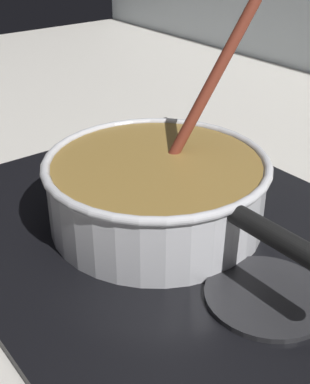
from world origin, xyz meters
The scene contains 5 objects.
ground centered at (0.00, 0.00, -0.02)m, with size 2.40×1.60×0.04m, color beige.
hob_plate centered at (0.00, 0.05, 0.01)m, with size 0.56×0.48×0.01m, color black.
burner_ring centered at (0.00, 0.05, 0.02)m, with size 0.18×0.18×0.01m, color #592D0C.
spare_burner centered at (0.18, 0.05, 0.01)m, with size 0.13×0.13×0.01m, color #262628.
cooking_pan centered at (0.00, 0.05, 0.06)m, with size 0.43×0.28×0.26m.
Camera 1 is at (0.44, -0.29, 0.37)m, focal length 48.43 mm.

